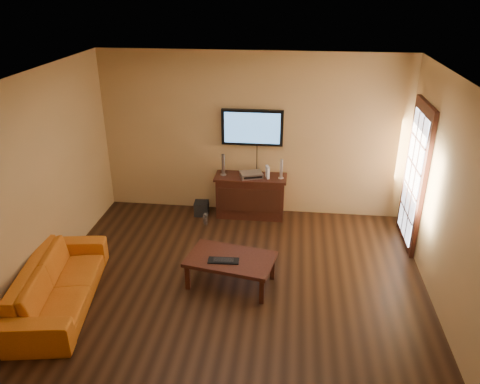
% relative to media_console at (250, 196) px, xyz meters
% --- Properties ---
extents(ground_plane, '(5.00, 5.00, 0.00)m').
position_rel_media_console_xyz_m(ground_plane, '(-0.01, -2.27, -0.36)').
color(ground_plane, black).
rests_on(ground_plane, ground).
extents(room_walls, '(5.00, 5.00, 5.00)m').
position_rel_media_console_xyz_m(room_walls, '(-0.01, -1.64, 1.32)').
color(room_walls, tan).
rests_on(room_walls, ground).
extents(french_door, '(0.07, 1.02, 2.22)m').
position_rel_media_console_xyz_m(french_door, '(2.45, -0.57, 0.69)').
color(french_door, black).
rests_on(french_door, ground).
extents(media_console, '(1.18, 0.45, 0.72)m').
position_rel_media_console_xyz_m(media_console, '(0.00, 0.00, 0.00)').
color(media_console, black).
rests_on(media_console, ground).
extents(television, '(1.00, 0.08, 0.59)m').
position_rel_media_console_xyz_m(television, '(-0.00, 0.19, 1.13)').
color(television, black).
rests_on(television, ground).
extents(coffee_table, '(1.22, 0.86, 0.40)m').
position_rel_media_console_xyz_m(coffee_table, '(-0.06, -1.99, -0.01)').
color(coffee_table, black).
rests_on(coffee_table, ground).
extents(sofa, '(0.89, 2.02, 0.76)m').
position_rel_media_console_xyz_m(sofa, '(-2.10, -2.64, 0.02)').
color(sofa, '#C96416').
rests_on(sofa, ground).
extents(speaker_left, '(0.10, 0.10, 0.36)m').
position_rel_media_console_xyz_m(speaker_left, '(-0.46, 0.01, 0.52)').
color(speaker_left, silver).
rests_on(speaker_left, media_console).
extents(speaker_right, '(0.09, 0.09, 0.33)m').
position_rel_media_console_xyz_m(speaker_right, '(0.50, -0.02, 0.51)').
color(speaker_right, silver).
rests_on(speaker_right, media_console).
extents(av_receiver, '(0.42, 0.35, 0.08)m').
position_rel_media_console_xyz_m(av_receiver, '(0.01, -0.03, 0.40)').
color(av_receiver, silver).
rests_on(av_receiver, media_console).
extents(game_console, '(0.08, 0.15, 0.20)m').
position_rel_media_console_xyz_m(game_console, '(0.28, -0.02, 0.46)').
color(game_console, white).
rests_on(game_console, media_console).
extents(subwoofer, '(0.25, 0.25, 0.23)m').
position_rel_media_console_xyz_m(subwoofer, '(-0.83, -0.07, -0.25)').
color(subwoofer, black).
rests_on(subwoofer, ground).
extents(bottle, '(0.08, 0.08, 0.22)m').
position_rel_media_console_xyz_m(bottle, '(-0.70, -0.42, -0.26)').
color(bottle, white).
rests_on(bottle, ground).
extents(keyboard, '(0.40, 0.17, 0.02)m').
position_rel_media_console_xyz_m(keyboard, '(-0.14, -2.08, 0.05)').
color(keyboard, black).
rests_on(keyboard, coffee_table).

